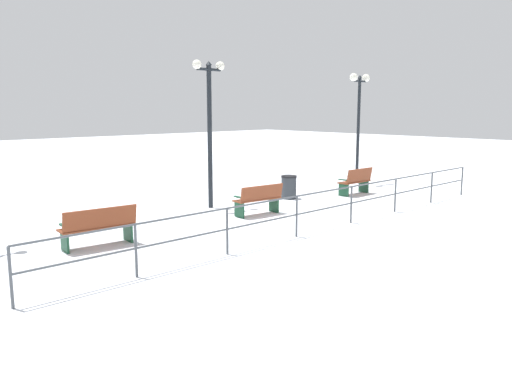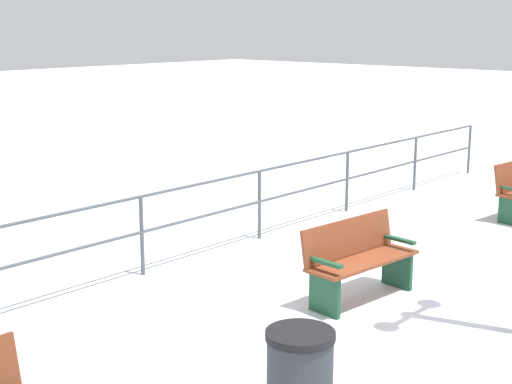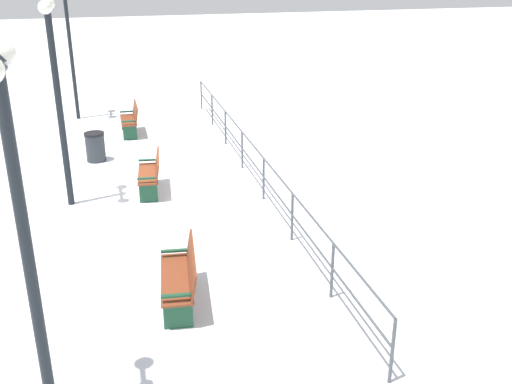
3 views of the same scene
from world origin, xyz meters
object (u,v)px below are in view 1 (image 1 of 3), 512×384
at_px(lamppost_middle, 209,111).
at_px(lamppost_near, 359,104).
at_px(bench_nearest, 356,181).
at_px(bench_third, 98,226).
at_px(bench_second, 259,199).
at_px(trash_bin, 289,187).

bearing_deg(lamppost_middle, lamppost_near, -90.00).
height_order(bench_nearest, bench_third, bench_nearest).
height_order(bench_third, lamppost_middle, lamppost_middle).
bearing_deg(bench_second, bench_third, 95.82).
bearing_deg(bench_nearest, lamppost_middle, 72.39).
bearing_deg(bench_nearest, lamppost_near, -55.09).
bearing_deg(trash_bin, bench_third, 99.88).
xyz_separation_m(bench_nearest, bench_second, (-0.18, 4.86, -0.01)).
height_order(bench_nearest, trash_bin, bench_nearest).
xyz_separation_m(lamppost_middle, trash_bin, (-0.56, -2.87, -2.50)).
xyz_separation_m(bench_third, lamppost_middle, (1.85, -4.56, 2.43)).
xyz_separation_m(bench_third, trash_bin, (1.29, -7.43, -0.07)).
xyz_separation_m(bench_nearest, trash_bin, (1.06, 2.28, -0.09)).
bearing_deg(bench_third, bench_second, -83.56).
height_order(lamppost_middle, trash_bin, lamppost_middle).
bearing_deg(bench_second, trash_bin, -59.00).
distance_m(bench_nearest, lamppost_near, 3.89).
relative_size(lamppost_near, trash_bin, 5.55).
bearing_deg(bench_third, bench_nearest, -82.77).
distance_m(bench_third, trash_bin, 7.54).
bearing_deg(bench_second, lamppost_middle, 14.35).
bearing_deg(trash_bin, bench_nearest, -114.95).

